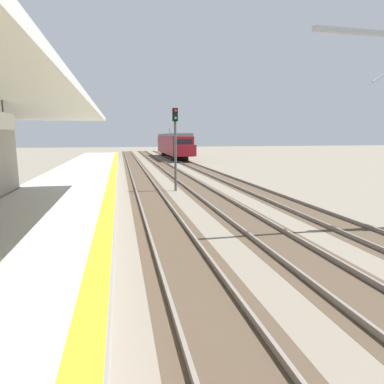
% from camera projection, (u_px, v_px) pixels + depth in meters
% --- Properties ---
extents(station_platform, '(5.00, 80.00, 0.91)m').
position_uv_depth(station_platform, '(51.00, 214.00, 12.97)').
color(station_platform, '#B7B5AD').
rests_on(station_platform, ground).
extents(track_pair_nearest_platform, '(2.34, 120.00, 0.16)m').
position_uv_depth(track_pair_nearest_platform, '(152.00, 200.00, 17.82)').
color(track_pair_nearest_platform, '#4C3D2D').
rests_on(track_pair_nearest_platform, ground).
extents(track_pair_middle, '(2.34, 120.00, 0.16)m').
position_uv_depth(track_pair_middle, '(213.00, 198.00, 18.54)').
color(track_pair_middle, '#4C3D2D').
rests_on(track_pair_middle, ground).
extents(track_pair_far_side, '(2.34, 120.00, 0.16)m').
position_uv_depth(track_pair_far_side, '(269.00, 196.00, 19.26)').
color(track_pair_far_side, '#4C3D2D').
rests_on(track_pair_far_side, ground).
extents(approaching_train, '(2.93, 19.60, 4.76)m').
position_uv_depth(approaching_train, '(174.00, 144.00, 52.42)').
color(approaching_train, maroon).
rests_on(approaching_train, ground).
extents(rail_signal_post, '(0.32, 0.34, 5.20)m').
position_uv_depth(rail_signal_post, '(175.00, 141.00, 20.69)').
color(rail_signal_post, '#4C4C4C').
rests_on(rail_signal_post, ground).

